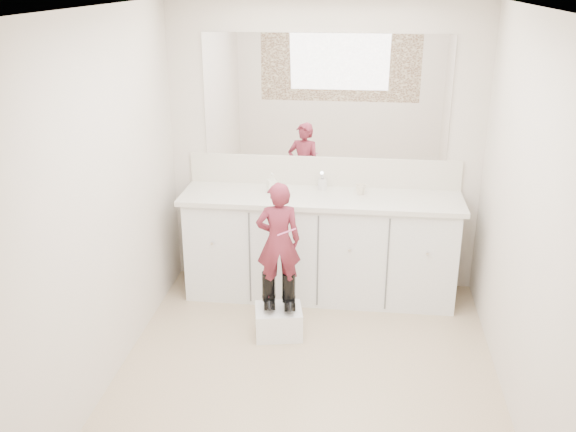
# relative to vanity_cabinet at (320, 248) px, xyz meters

# --- Properties ---
(floor) EXTENTS (3.00, 3.00, 0.00)m
(floor) POSITION_rel_vanity_cabinet_xyz_m (0.00, -1.23, -0.42)
(floor) COLOR #9A8764
(floor) RESTS_ON ground
(ceiling) EXTENTS (3.00, 3.00, 0.00)m
(ceiling) POSITION_rel_vanity_cabinet_xyz_m (0.00, -1.23, 1.97)
(ceiling) COLOR white
(ceiling) RESTS_ON wall_back
(wall_back) EXTENTS (2.60, 0.00, 2.60)m
(wall_back) POSITION_rel_vanity_cabinet_xyz_m (0.00, 0.27, 0.77)
(wall_back) COLOR beige
(wall_back) RESTS_ON floor
(wall_front) EXTENTS (2.60, 0.00, 2.60)m
(wall_front) POSITION_rel_vanity_cabinet_xyz_m (0.00, -2.73, 0.77)
(wall_front) COLOR beige
(wall_front) RESTS_ON floor
(wall_left) EXTENTS (0.00, 3.00, 3.00)m
(wall_left) POSITION_rel_vanity_cabinet_xyz_m (-1.30, -1.23, 0.78)
(wall_left) COLOR beige
(wall_left) RESTS_ON floor
(wall_right) EXTENTS (0.00, 3.00, 3.00)m
(wall_right) POSITION_rel_vanity_cabinet_xyz_m (1.30, -1.23, 0.78)
(wall_right) COLOR beige
(wall_right) RESTS_ON floor
(vanity_cabinet) EXTENTS (2.20, 0.55, 0.85)m
(vanity_cabinet) POSITION_rel_vanity_cabinet_xyz_m (0.00, 0.00, 0.00)
(vanity_cabinet) COLOR silver
(vanity_cabinet) RESTS_ON floor
(countertop) EXTENTS (2.28, 0.58, 0.04)m
(countertop) POSITION_rel_vanity_cabinet_xyz_m (0.00, -0.01, 0.45)
(countertop) COLOR beige
(countertop) RESTS_ON vanity_cabinet
(backsplash) EXTENTS (2.28, 0.03, 0.25)m
(backsplash) POSITION_rel_vanity_cabinet_xyz_m (0.00, 0.26, 0.59)
(backsplash) COLOR beige
(backsplash) RESTS_ON countertop
(mirror) EXTENTS (2.00, 0.02, 1.00)m
(mirror) POSITION_rel_vanity_cabinet_xyz_m (0.00, 0.26, 1.22)
(mirror) COLOR white
(mirror) RESTS_ON wall_back
(dot_panel) EXTENTS (2.00, 0.01, 1.20)m
(dot_panel) POSITION_rel_vanity_cabinet_xyz_m (0.00, -2.71, 1.22)
(dot_panel) COLOR #472819
(dot_panel) RESTS_ON wall_front
(faucet) EXTENTS (0.08, 0.08, 0.10)m
(faucet) POSITION_rel_vanity_cabinet_xyz_m (0.00, 0.15, 0.52)
(faucet) COLOR silver
(faucet) RESTS_ON countertop
(cup) EXTENTS (0.12, 0.12, 0.08)m
(cup) POSITION_rel_vanity_cabinet_xyz_m (0.32, 0.06, 0.51)
(cup) COLOR beige
(cup) RESTS_ON countertop
(soap_bottle) EXTENTS (0.10, 0.10, 0.16)m
(soap_bottle) POSITION_rel_vanity_cabinet_xyz_m (-0.41, 0.02, 0.55)
(soap_bottle) COLOR silver
(soap_bottle) RESTS_ON countertop
(step_stool) EXTENTS (0.39, 0.35, 0.22)m
(step_stool) POSITION_rel_vanity_cabinet_xyz_m (-0.26, -0.71, -0.31)
(step_stool) COLOR white
(step_stool) RESTS_ON floor
(boot_left) EXTENTS (0.14, 0.21, 0.29)m
(boot_left) POSITION_rel_vanity_cabinet_xyz_m (-0.33, -0.69, -0.06)
(boot_left) COLOR black
(boot_left) RESTS_ON step_stool
(boot_right) EXTENTS (0.14, 0.21, 0.29)m
(boot_right) POSITION_rel_vanity_cabinet_xyz_m (-0.18, -0.69, -0.06)
(boot_right) COLOR black
(boot_right) RESTS_ON step_stool
(toddler) EXTENTS (0.36, 0.27, 0.89)m
(toddler) POSITION_rel_vanity_cabinet_xyz_m (-0.26, -0.69, 0.34)
(toddler) COLOR #B1364B
(toddler) RESTS_ON step_stool
(toothbrush) EXTENTS (0.14, 0.04, 0.06)m
(toothbrush) POSITION_rel_vanity_cabinet_xyz_m (-0.19, -0.77, 0.45)
(toothbrush) COLOR #DF5692
(toothbrush) RESTS_ON toddler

